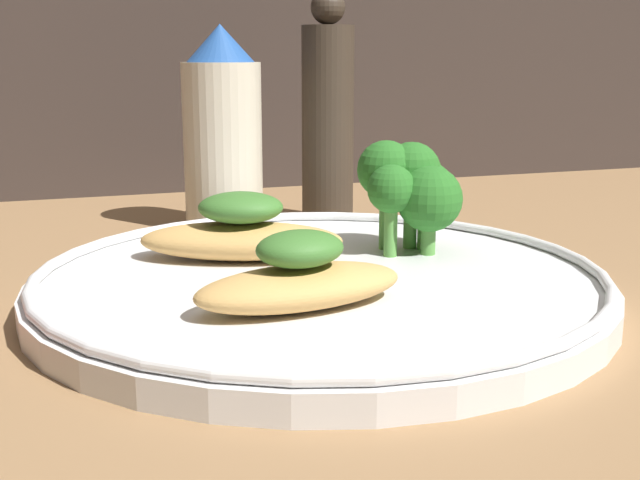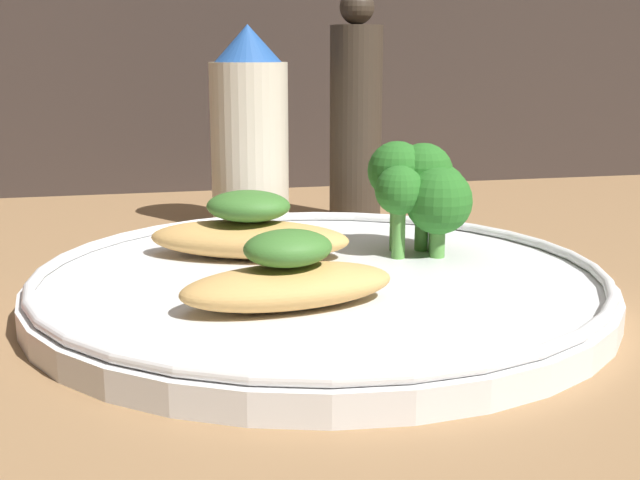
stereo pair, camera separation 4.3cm
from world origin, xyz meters
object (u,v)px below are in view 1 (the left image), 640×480
Objects in this scene: plate at (320,283)px; broccoli_bunch at (412,187)px; pepper_grinder at (328,118)px; sauce_bottle at (223,133)px.

plate is 4.65× the size of broccoli_bunch.
pepper_grinder reaches higher than plate.
plate is at bearing -87.41° from sauce_bottle.
sauce_bottle reaches higher than plate.
plate is 22.87cm from pepper_grinder.
pepper_grinder is (0.43, 16.69, 2.90)cm from broccoli_bunch.
plate is 21.31cm from sauce_bottle.
plate is 2.04× the size of sauce_bottle.
sauce_bottle is at bearing 115.65° from broccoli_bunch.
sauce_bottle is 0.85× the size of pepper_grinder.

